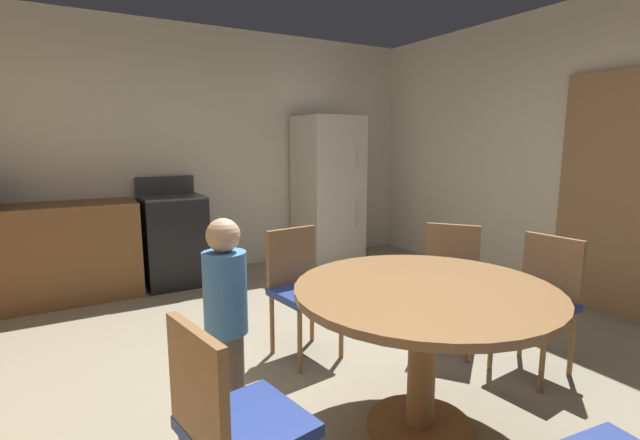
{
  "coord_description": "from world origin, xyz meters",
  "views": [
    {
      "loc": [
        -1.25,
        -2.04,
        1.46
      ],
      "look_at": [
        0.28,
        0.61,
        0.93
      ],
      "focal_mm": 25.58,
      "sensor_mm": 36.0,
      "label": 1
    }
  ],
  "objects_px": {
    "chair_northeast": "(449,278)",
    "chair_west": "(230,420)",
    "chair_north": "(301,283)",
    "dining_table": "(424,316)",
    "refrigerator": "(328,191)",
    "person_child": "(226,317)",
    "chair_east": "(541,295)",
    "oven_range": "(174,239)"
  },
  "relations": [
    {
      "from": "chair_northeast",
      "to": "chair_west",
      "type": "relative_size",
      "value": 1.0
    },
    {
      "from": "chair_northeast",
      "to": "chair_north",
      "type": "xyz_separation_m",
      "value": [
        -0.98,
        0.41,
        0.0
      ]
    },
    {
      "from": "dining_table",
      "to": "chair_west",
      "type": "bearing_deg",
      "value": -170.19
    },
    {
      "from": "chair_north",
      "to": "refrigerator",
      "type": "bearing_deg",
      "value": 137.87
    },
    {
      "from": "person_child",
      "to": "chair_east",
      "type": "bearing_deg",
      "value": 20.0
    },
    {
      "from": "oven_range",
      "to": "chair_east",
      "type": "bearing_deg",
      "value": -62.3
    },
    {
      "from": "oven_range",
      "to": "chair_north",
      "type": "distance_m",
      "value": 2.11
    },
    {
      "from": "chair_east",
      "to": "chair_northeast",
      "type": "relative_size",
      "value": 1.0
    },
    {
      "from": "chair_west",
      "to": "chair_northeast",
      "type": "bearing_deg",
      "value": 13.87
    },
    {
      "from": "chair_northeast",
      "to": "person_child",
      "type": "bearing_deg",
      "value": -33.69
    },
    {
      "from": "oven_range",
      "to": "person_child",
      "type": "xyz_separation_m",
      "value": [
        -0.31,
        -2.6,
        0.11
      ]
    },
    {
      "from": "chair_east",
      "to": "refrigerator",
      "type": "bearing_deg",
      "value": -99.34
    },
    {
      "from": "dining_table",
      "to": "chair_east",
      "type": "xyz_separation_m",
      "value": [
        1.08,
        0.09,
        -0.11
      ]
    },
    {
      "from": "chair_west",
      "to": "oven_range",
      "type": "bearing_deg",
      "value": 70.95
    },
    {
      "from": "dining_table",
      "to": "oven_range",
      "type": "bearing_deg",
      "value": 99.46
    },
    {
      "from": "refrigerator",
      "to": "chair_east",
      "type": "bearing_deg",
      "value": -94.31
    },
    {
      "from": "chair_west",
      "to": "chair_north",
      "type": "distance_m",
      "value": 1.57
    },
    {
      "from": "chair_west",
      "to": "chair_north",
      "type": "relative_size",
      "value": 1.0
    },
    {
      "from": "dining_table",
      "to": "chair_east",
      "type": "relative_size",
      "value": 1.48
    },
    {
      "from": "chair_east",
      "to": "person_child",
      "type": "height_order",
      "value": "person_child"
    },
    {
      "from": "oven_range",
      "to": "chair_east",
      "type": "distance_m",
      "value": 3.44
    },
    {
      "from": "oven_range",
      "to": "refrigerator",
      "type": "bearing_deg",
      "value": -1.69
    },
    {
      "from": "dining_table",
      "to": "chair_east",
      "type": "distance_m",
      "value": 1.09
    },
    {
      "from": "chair_east",
      "to": "chair_west",
      "type": "distance_m",
      "value": 2.16
    },
    {
      "from": "chair_east",
      "to": "oven_range",
      "type": "bearing_deg",
      "value": -67.33
    },
    {
      "from": "chair_east",
      "to": "chair_west",
      "type": "height_order",
      "value": "same"
    },
    {
      "from": "chair_east",
      "to": "chair_northeast",
      "type": "height_order",
      "value": "same"
    },
    {
      "from": "dining_table",
      "to": "person_child",
      "type": "bearing_deg",
      "value": 146.72
    },
    {
      "from": "oven_range",
      "to": "chair_east",
      "type": "height_order",
      "value": "oven_range"
    },
    {
      "from": "chair_northeast",
      "to": "dining_table",
      "type": "bearing_deg",
      "value": 0.0
    },
    {
      "from": "chair_northeast",
      "to": "chair_north",
      "type": "height_order",
      "value": "same"
    },
    {
      "from": "person_child",
      "to": "dining_table",
      "type": "bearing_deg",
      "value": 0.0
    },
    {
      "from": "chair_west",
      "to": "person_child",
      "type": "bearing_deg",
      "value": 62.35
    },
    {
      "from": "chair_north",
      "to": "chair_northeast",
      "type": "bearing_deg",
      "value": 60.38
    },
    {
      "from": "dining_table",
      "to": "chair_east",
      "type": "height_order",
      "value": "chair_east"
    },
    {
      "from": "refrigerator",
      "to": "chair_west",
      "type": "xyz_separation_m",
      "value": [
        -2.37,
        -3.27,
        -0.38
      ]
    },
    {
      "from": "chair_west",
      "to": "person_child",
      "type": "distance_m",
      "value": 0.77
    },
    {
      "from": "person_child",
      "to": "oven_range",
      "type": "bearing_deg",
      "value": 116.55
    },
    {
      "from": "chair_northeast",
      "to": "chair_north",
      "type": "bearing_deg",
      "value": -60.38
    },
    {
      "from": "refrigerator",
      "to": "chair_north",
      "type": "height_order",
      "value": "refrigerator"
    },
    {
      "from": "chair_north",
      "to": "person_child",
      "type": "xyz_separation_m",
      "value": [
        -0.7,
        -0.53,
        0.08
      ]
    },
    {
      "from": "oven_range",
      "to": "refrigerator",
      "type": "xyz_separation_m",
      "value": [
        1.82,
        -0.05,
        0.41
      ]
    }
  ]
}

